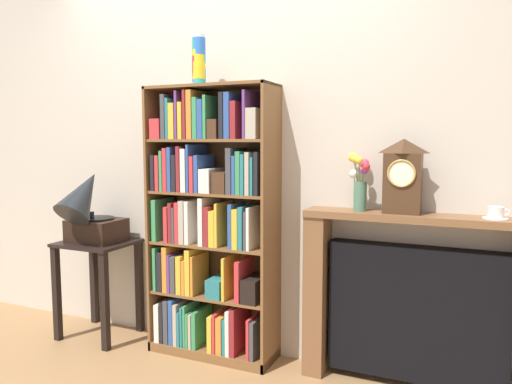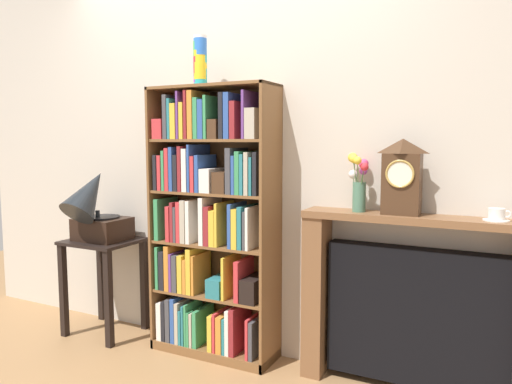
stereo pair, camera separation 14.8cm
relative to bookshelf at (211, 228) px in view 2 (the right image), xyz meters
name	(u,v)px [view 2 (the right image)]	position (x,y,z in m)	size (l,w,h in m)	color
ground_plane	(207,359)	(0.02, -0.09, -0.84)	(7.92, 6.40, 0.02)	#997047
wall_back	(252,154)	(0.20, 0.19, 0.47)	(4.92, 0.08, 2.60)	beige
bookshelf	(211,228)	(0.00, 0.00, 0.00)	(0.83, 0.29, 1.72)	brown
cup_stack	(200,61)	(-0.04, -0.03, 1.04)	(0.08, 0.08, 0.30)	#28B2B7
side_table_left	(104,266)	(-0.87, -0.06, -0.34)	(0.49, 0.43, 0.68)	black
gramophone	(95,209)	(-0.87, -0.13, 0.08)	(0.35, 0.47, 0.56)	black
fireplace_mantel	(415,307)	(1.26, 0.06, -0.34)	(1.24, 0.21, 0.99)	brown
mantel_clock	(402,177)	(1.17, 0.04, 0.36)	(0.20, 0.13, 0.40)	#472D1C
flower_vase	(359,181)	(0.94, 0.05, 0.33)	(0.14, 0.17, 0.33)	#4C7A60
teacup_with_saucer	(496,215)	(1.63, 0.05, 0.19)	(0.13, 0.12, 0.06)	white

